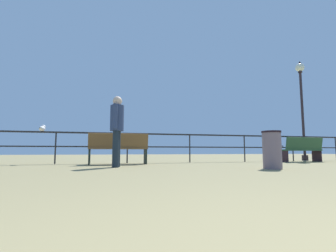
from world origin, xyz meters
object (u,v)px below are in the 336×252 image
Objects in this scene: person_at_railing at (117,126)px; trash_bin at (272,150)px; bench_near_right at (302,148)px; bench_near_left at (119,147)px; seagull_on_rail at (42,128)px; lamppost_center at (301,96)px.

person_at_railing is 2.10× the size of trash_bin.
bench_near_right is at bearing 38.51° from trash_bin.
seagull_on_rail is at bearing 160.75° from bench_near_left.
trash_bin is at bearing -41.02° from bench_near_left.
bench_near_left is at bearing 138.98° from trash_bin.
lamppost_center is at bearing 1.53° from seagull_on_rail.
trash_bin is (-4.52, -3.75, -2.30)m from lamppost_center.
bench_near_right is at bearing -5.09° from seagull_on_rail.
bench_near_right is 2.69m from lamppost_center.
bench_near_right is at bearing 10.50° from person_at_railing.
bench_near_right is at bearing -136.94° from lamppost_center.
bench_near_right is 0.40× the size of lamppost_center.
bench_near_left is at bearing 179.98° from bench_near_right.
lamppost_center is at bearing 16.32° from person_at_railing.
lamppost_center is 6.30m from trash_bin.
lamppost_center is (7.63, 1.04, 2.20)m from bench_near_left.
lamppost_center is 8.27m from person_at_railing.
bench_near_left is 0.98× the size of person_at_railing.
seagull_on_rail reaches higher than bench_near_left.
seagull_on_rail is 6.41m from trash_bin.
person_at_railing is (-0.13, -1.23, 0.48)m from bench_near_left.
bench_near_left reaches higher than bench_near_right.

